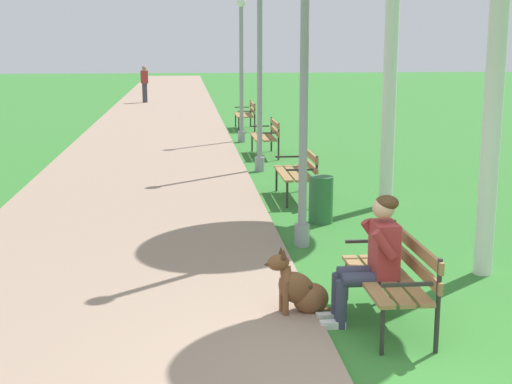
# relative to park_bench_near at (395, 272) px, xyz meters

# --- Properties ---
(ground_plane) EXTENTS (120.00, 120.00, 0.00)m
(ground_plane) POSITION_rel_park_bench_near_xyz_m (-0.54, -1.22, -0.51)
(ground_plane) COLOR #33752D
(paved_path) EXTENTS (4.24, 60.00, 0.04)m
(paved_path) POSITION_rel_park_bench_near_xyz_m (-2.80, 22.78, -0.49)
(paved_path) COLOR gray
(paved_path) RESTS_ON ground
(park_bench_near) EXTENTS (0.55, 1.50, 0.85)m
(park_bench_near) POSITION_rel_park_bench_near_xyz_m (0.00, 0.00, 0.00)
(park_bench_near) COLOR olive
(park_bench_near) RESTS_ON ground
(park_bench_mid) EXTENTS (0.55, 1.50, 0.85)m
(park_bench_mid) POSITION_rel_park_bench_near_xyz_m (-0.02, 5.69, 0.00)
(park_bench_mid) COLOR olive
(park_bench_mid) RESTS_ON ground
(park_bench_far) EXTENTS (0.55, 1.50, 0.85)m
(park_bench_far) POSITION_rel_park_bench_near_xyz_m (-0.01, 10.58, 0.00)
(park_bench_far) COLOR olive
(park_bench_far) RESTS_ON ground
(park_bench_furthest) EXTENTS (0.55, 1.50, 0.85)m
(park_bench_furthest) POSITION_rel_park_bench_near_xyz_m (-0.04, 15.93, 0.00)
(park_bench_furthest) COLOR olive
(park_bench_furthest) RESTS_ON ground
(person_seated_on_near_bench) EXTENTS (0.74, 0.49, 1.25)m
(person_seated_on_near_bench) POSITION_rel_park_bench_near_xyz_m (-0.21, 0.04, 0.17)
(person_seated_on_near_bench) COLOR #33384C
(person_seated_on_near_bench) RESTS_ON ground
(dog_brown) EXTENTS (0.83, 0.35, 0.71)m
(dog_brown) POSITION_rel_park_bench_near_xyz_m (-0.84, 0.30, -0.25)
(dog_brown) COLOR brown
(dog_brown) RESTS_ON ground
(lamp_post_near) EXTENTS (0.24, 0.24, 4.76)m
(lamp_post_near) POSITION_rel_park_bench_near_xyz_m (-0.44, 2.75, 1.95)
(lamp_post_near) COLOR gray
(lamp_post_near) RESTS_ON ground
(lamp_post_mid) EXTENTS (0.24, 0.24, 4.25)m
(lamp_post_mid) POSITION_rel_park_bench_near_xyz_m (-0.41, 8.47, 1.69)
(lamp_post_mid) COLOR gray
(lamp_post_mid) RESTS_ON ground
(lamp_post_far) EXTENTS (0.24, 0.24, 3.86)m
(lamp_post_far) POSITION_rel_park_bench_near_xyz_m (-0.43, 13.04, 1.49)
(lamp_post_far) COLOR gray
(lamp_post_far) RESTS_ON ground
(litter_bin) EXTENTS (0.36, 0.36, 0.70)m
(litter_bin) POSITION_rel_park_bench_near_xyz_m (0.04, 3.99, -0.16)
(litter_bin) COLOR #2D6638
(litter_bin) RESTS_ON ground
(pedestrian_distant) EXTENTS (0.32, 0.22, 1.65)m
(pedestrian_distant) POSITION_rel_park_bench_near_xyz_m (-3.69, 26.19, 0.33)
(pedestrian_distant) COLOR #383842
(pedestrian_distant) RESTS_ON ground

